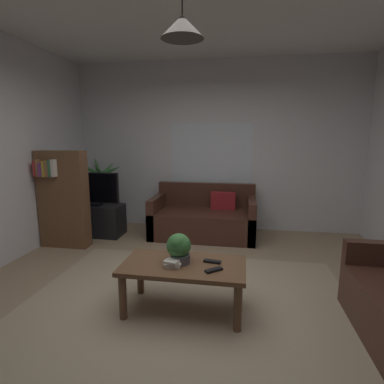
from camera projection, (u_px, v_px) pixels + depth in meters
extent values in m
cube|color=#9E8466|center=(187.00, 306.00, 2.92)|extent=(4.84, 5.17, 0.02)
cube|color=tan|center=(183.00, 316.00, 2.72)|extent=(3.15, 2.84, 0.01)
cube|color=silver|center=(215.00, 147.00, 5.19)|extent=(4.96, 0.06, 2.85)
cube|color=white|center=(211.00, 156.00, 5.20)|extent=(1.37, 0.01, 1.09)
cube|color=#47281E|center=(203.00, 224.00, 4.89)|extent=(1.64, 0.86, 0.42)
cube|color=#47281E|center=(206.00, 194.00, 5.17)|extent=(1.64, 0.12, 0.40)
cube|color=#47281E|center=(158.00, 215.00, 4.99)|extent=(0.12, 0.86, 0.64)
cube|color=#47281E|center=(251.00, 219.00, 4.74)|extent=(0.12, 0.86, 0.64)
cube|color=maroon|center=(223.00, 201.00, 4.96)|extent=(0.40, 0.12, 0.28)
cube|color=brown|center=(184.00, 266.00, 2.75)|extent=(1.12, 0.58, 0.04)
cylinder|color=brown|center=(123.00, 297.00, 2.65)|extent=(0.07, 0.07, 0.42)
cylinder|color=brown|center=(238.00, 308.00, 2.49)|extent=(0.07, 0.07, 0.42)
cylinder|color=brown|center=(140.00, 274.00, 3.10)|extent=(0.07, 0.07, 0.42)
cylinder|color=brown|center=(239.00, 282.00, 2.93)|extent=(0.07, 0.07, 0.42)
cube|color=beige|center=(172.00, 266.00, 2.69)|extent=(0.15, 0.13, 0.02)
cube|color=beige|center=(172.00, 263.00, 2.68)|extent=(0.18, 0.14, 0.02)
cube|color=beige|center=(172.00, 261.00, 2.67)|extent=(0.15, 0.14, 0.03)
cube|color=black|center=(212.00, 261.00, 2.77)|extent=(0.17, 0.08, 0.02)
cube|color=black|center=(214.00, 270.00, 2.60)|extent=(0.16, 0.14, 0.02)
cylinder|color=#4C4C51|center=(180.00, 259.00, 2.76)|extent=(0.18, 0.18, 0.08)
sphere|color=#3D7F3D|center=(179.00, 246.00, 2.76)|extent=(0.23, 0.23, 0.23)
sphere|color=#3D7F3D|center=(178.00, 243.00, 2.73)|extent=(0.17, 0.17, 0.17)
cube|color=black|center=(95.00, 220.00, 4.96)|extent=(0.90, 0.44, 0.50)
cube|color=black|center=(93.00, 187.00, 4.84)|extent=(0.86, 0.05, 0.48)
cube|color=black|center=(92.00, 188.00, 4.82)|extent=(0.82, 0.00, 0.44)
cube|color=black|center=(94.00, 204.00, 4.89)|extent=(0.24, 0.16, 0.04)
cylinder|color=#4C4C51|center=(103.00, 218.00, 5.46)|extent=(0.32, 0.32, 0.30)
cylinder|color=brown|center=(102.00, 193.00, 5.37)|extent=(0.05, 0.05, 0.62)
cone|color=#3D7F3D|center=(111.00, 171.00, 5.28)|extent=(0.41, 0.12, 0.26)
cone|color=#3D7F3D|center=(108.00, 169.00, 5.42)|extent=(0.23, 0.34, 0.32)
cone|color=#3D7F3D|center=(97.00, 166.00, 5.47)|extent=(0.37, 0.42, 0.43)
cone|color=#3D7F3D|center=(89.00, 169.00, 5.22)|extent=(0.40, 0.33, 0.37)
cone|color=#3D7F3D|center=(98.00, 170.00, 5.12)|extent=(0.18, 0.41, 0.33)
cube|color=brown|center=(64.00, 199.00, 4.37)|extent=(0.70, 0.22, 1.40)
cube|color=#B22D2D|center=(38.00, 168.00, 4.22)|extent=(0.04, 0.16, 0.22)
cube|color=#99663F|center=(40.00, 168.00, 4.21)|extent=(0.03, 0.16, 0.24)
cube|color=#72387F|center=(43.00, 169.00, 4.21)|extent=(0.05, 0.16, 0.19)
cube|color=gold|center=(46.00, 169.00, 4.19)|extent=(0.04, 0.16, 0.21)
cube|color=#99663F|center=(49.00, 169.00, 4.19)|extent=(0.04, 0.16, 0.21)
cube|color=#387247|center=(52.00, 168.00, 4.18)|extent=(0.03, 0.16, 0.23)
cube|color=beige|center=(55.00, 168.00, 4.17)|extent=(0.04, 0.16, 0.24)
cone|color=#4C4742|center=(182.00, 27.00, 2.39)|extent=(0.35, 0.35, 0.17)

